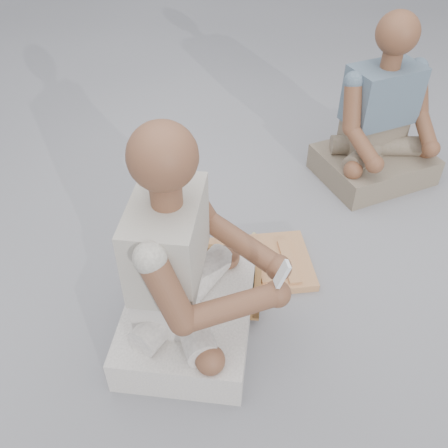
{
  "coord_description": "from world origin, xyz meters",
  "views": [
    {
      "loc": [
        -0.08,
        -1.49,
        1.75
      ],
      "look_at": [
        -0.12,
        0.17,
        0.3
      ],
      "focal_mm": 40.0,
      "sensor_mm": 36.0,
      "label": 1
    }
  ],
  "objects_px": {
    "craftsman": "(184,276)",
    "companion": "(380,128)",
    "tool_tray": "(208,280)",
    "carved_panel": "(251,264)"
  },
  "relations": [
    {
      "from": "carved_panel",
      "to": "craftsman",
      "type": "distance_m",
      "value": 0.57
    },
    {
      "from": "craftsman",
      "to": "companion",
      "type": "bearing_deg",
      "value": 145.35
    },
    {
      "from": "craftsman",
      "to": "carved_panel",
      "type": "bearing_deg",
      "value": 150.13
    },
    {
      "from": "tool_tray",
      "to": "companion",
      "type": "height_order",
      "value": "companion"
    },
    {
      "from": "companion",
      "to": "carved_panel",
      "type": "bearing_deg",
      "value": 22.31
    },
    {
      "from": "craftsman",
      "to": "companion",
      "type": "height_order",
      "value": "craftsman"
    },
    {
      "from": "tool_tray",
      "to": "companion",
      "type": "xyz_separation_m",
      "value": [
        0.93,
        0.94,
        0.26
      ]
    },
    {
      "from": "craftsman",
      "to": "companion",
      "type": "distance_m",
      "value": 1.55
    },
    {
      "from": "tool_tray",
      "to": "craftsman",
      "type": "height_order",
      "value": "craftsman"
    },
    {
      "from": "tool_tray",
      "to": "craftsman",
      "type": "bearing_deg",
      "value": -107.03
    }
  ]
}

